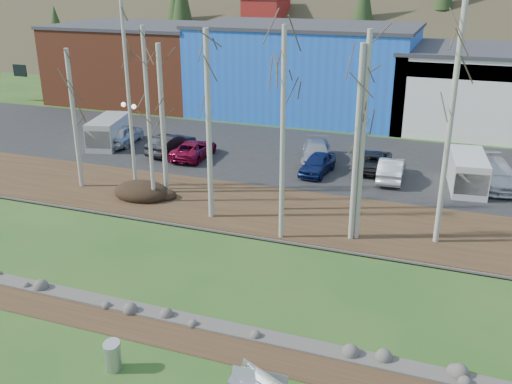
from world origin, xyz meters
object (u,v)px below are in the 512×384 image
at_px(street_lamp, 129,115).
at_px(van_grey, 108,132).
at_px(car_2, 194,149).
at_px(car_7, 495,174).
at_px(car_6, 374,160).
at_px(car_3, 316,152).
at_px(car_4, 317,164).
at_px(car_1, 171,144).
at_px(car_5, 391,169).
at_px(litter_bin, 113,357).
at_px(seagull, 246,374).
at_px(car_0, 123,134).
at_px(van_white, 468,173).

xyz_separation_m(street_lamp, van_grey, (-3.01, 1.50, -1.97)).
height_order(car_2, car_7, car_7).
xyz_separation_m(car_2, car_6, (12.66, 1.85, 0.01)).
relative_size(car_3, car_4, 1.24).
distance_m(car_2, car_7, 20.34).
distance_m(car_1, car_4, 11.32).
relative_size(car_1, car_5, 1.01).
distance_m(litter_bin, car_1, 24.59).
xyz_separation_m(seagull, car_0, (-18.95, 22.33, 0.77)).
distance_m(street_lamp, car_7, 25.06).
height_order(litter_bin, car_0, car_0).
bearing_deg(car_6, litter_bin, 74.85).
bearing_deg(van_grey, car_0, 30.14).
bearing_deg(car_4, car_2, -176.94).
distance_m(car_3, van_white, 10.32).
bearing_deg(litter_bin, street_lamp, 120.16).
bearing_deg(van_white, car_2, 173.36).
bearing_deg(car_6, car_5, 125.15).
distance_m(car_5, car_6, 2.16).
xyz_separation_m(car_3, van_white, (10.10, -2.09, 0.33)).
bearing_deg(street_lamp, seagull, -31.42).
xyz_separation_m(car_4, van_white, (9.39, 0.36, 0.37)).
bearing_deg(car_1, litter_bin, 122.74).
bearing_deg(car_3, car_7, -16.98).
distance_m(car_0, car_7, 27.07).
height_order(seagull, car_6, car_6).
xyz_separation_m(car_6, van_white, (6.00, -1.79, 0.39)).
bearing_deg(car_2, car_4, 176.62).
height_order(car_0, car_6, car_0).
relative_size(litter_bin, car_1, 0.22).
xyz_separation_m(car_3, car_5, (5.46, -1.98, 0.01)).
height_order(street_lamp, van_white, street_lamp).
bearing_deg(car_4, car_6, 37.29).
bearing_deg(litter_bin, car_1, 113.51).
relative_size(street_lamp, car_1, 0.87).
xyz_separation_m(car_0, car_2, (6.78, -1.30, -0.16)).
relative_size(litter_bin, seagull, 2.38).
distance_m(car_7, van_grey, 27.88).
height_order(car_4, car_6, car_4).
xyz_separation_m(car_2, car_5, (14.01, 0.16, 0.08)).
distance_m(car_2, van_white, 18.66).
distance_m(litter_bin, car_0, 27.62).
bearing_deg(van_white, car_3, 161.53).
xyz_separation_m(street_lamp, car_2, (4.55, 0.96, -2.39)).
bearing_deg(car_4, car_5, 10.56).
relative_size(car_0, car_1, 1.06).
bearing_deg(car_2, seagull, 118.58).
bearing_deg(car_2, car_1, -11.97).
distance_m(street_lamp, van_grey, 3.90).
height_order(car_5, van_grey, van_grey).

